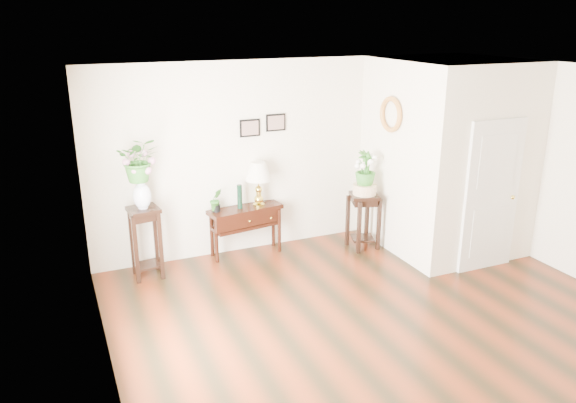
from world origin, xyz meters
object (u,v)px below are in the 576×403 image
console_table (246,231)px  plant_stand_a (146,243)px  table_lamp (258,183)px  plant_stand_b (363,221)px

console_table → plant_stand_a: 1.49m
table_lamp → plant_stand_b: table_lamp is taller
plant_stand_b → console_table: bearing=164.4°
table_lamp → plant_stand_a: (-1.69, -0.18, -0.59)m
table_lamp → plant_stand_b: size_ratio=0.79×
console_table → table_lamp: bearing=-8.6°
console_table → plant_stand_a: (-1.47, -0.18, 0.13)m
table_lamp → plant_stand_a: size_ratio=0.68×
console_table → plant_stand_a: bearing=178.5°
table_lamp → plant_stand_a: bearing=-173.8°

